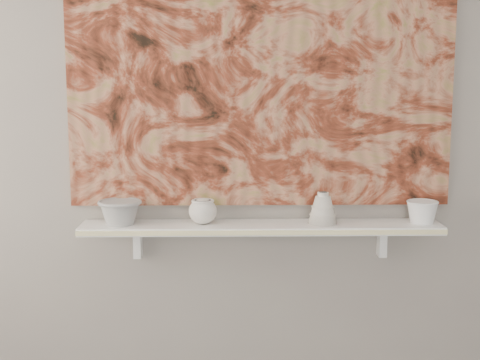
{
  "coord_description": "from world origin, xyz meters",
  "views": [
    {
      "loc": [
        -0.13,
        -1.03,
        1.5
      ],
      "look_at": [
        -0.08,
        1.49,
        1.11
      ],
      "focal_mm": 50.0,
      "sensor_mm": 36.0,
      "label": 1
    }
  ],
  "objects_px": {
    "painting": "(261,65)",
    "cup_cream": "(203,211)",
    "bowl_grey": "(120,212)",
    "bowl_white": "(422,212)",
    "bell_vessel": "(323,208)",
    "shelf": "(261,227)"
  },
  "relations": [
    {
      "from": "bowl_grey",
      "to": "cup_cream",
      "type": "relative_size",
      "value": 1.54
    },
    {
      "from": "cup_cream",
      "to": "bowl_white",
      "type": "xyz_separation_m",
      "value": [
        0.86,
        0.0,
        -0.01
      ]
    },
    {
      "from": "shelf",
      "to": "painting",
      "type": "height_order",
      "value": "painting"
    },
    {
      "from": "shelf",
      "to": "bowl_grey",
      "type": "distance_m",
      "value": 0.55
    },
    {
      "from": "bowl_white",
      "to": "bell_vessel",
      "type": "bearing_deg",
      "value": 180.0
    },
    {
      "from": "painting",
      "to": "bowl_grey",
      "type": "relative_size",
      "value": 8.9
    },
    {
      "from": "bowl_grey",
      "to": "bowl_white",
      "type": "relative_size",
      "value": 1.37
    },
    {
      "from": "painting",
      "to": "bowl_white",
      "type": "bearing_deg",
      "value": -7.3
    },
    {
      "from": "shelf",
      "to": "bell_vessel",
      "type": "distance_m",
      "value": 0.25
    },
    {
      "from": "shelf",
      "to": "bowl_grey",
      "type": "height_order",
      "value": "bowl_grey"
    },
    {
      "from": "bowl_grey",
      "to": "bowl_white",
      "type": "bearing_deg",
      "value": 0.0
    },
    {
      "from": "bowl_grey",
      "to": "bowl_white",
      "type": "xyz_separation_m",
      "value": [
        1.18,
        0.0,
        -0.0
      ]
    },
    {
      "from": "painting",
      "to": "cup_cream",
      "type": "height_order",
      "value": "painting"
    },
    {
      "from": "painting",
      "to": "bell_vessel",
      "type": "bearing_deg",
      "value": -18.59
    },
    {
      "from": "shelf",
      "to": "cup_cream",
      "type": "distance_m",
      "value": 0.24
    },
    {
      "from": "painting",
      "to": "shelf",
      "type": "bearing_deg",
      "value": -90.0
    },
    {
      "from": "bowl_grey",
      "to": "bell_vessel",
      "type": "height_order",
      "value": "bell_vessel"
    },
    {
      "from": "cup_cream",
      "to": "bowl_white",
      "type": "bearing_deg",
      "value": 0.0
    },
    {
      "from": "bowl_grey",
      "to": "bell_vessel",
      "type": "bearing_deg",
      "value": 0.0
    },
    {
      "from": "bowl_grey",
      "to": "cup_cream",
      "type": "height_order",
      "value": "cup_cream"
    },
    {
      "from": "painting",
      "to": "cup_cream",
      "type": "bearing_deg",
      "value": -160.43
    },
    {
      "from": "bell_vessel",
      "to": "cup_cream",
      "type": "bearing_deg",
      "value": 180.0
    }
  ]
}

